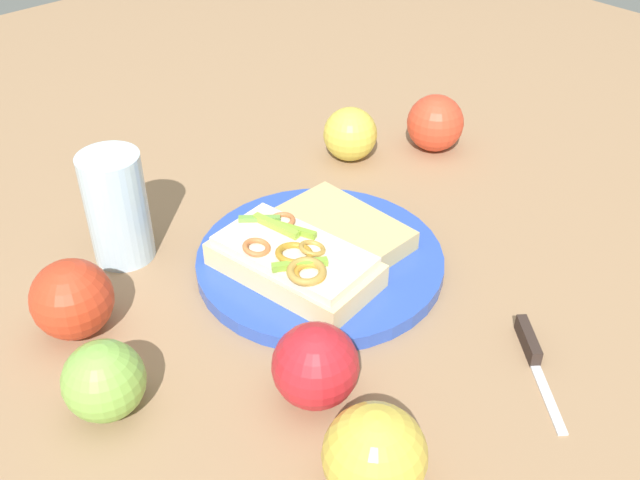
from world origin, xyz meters
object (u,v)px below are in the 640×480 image
plate (320,261)px  drinking_glass (117,208)px  apple_0 (315,366)px  apple_4 (350,134)px  knife (533,353)px  apple_1 (104,381)px  apple_5 (435,123)px  bread_slice_side (344,229)px  apple_3 (375,455)px  apple_2 (72,299)px  sandwich (294,261)px

plate → drinking_glass: drinking_glass is taller
apple_0 → apple_4: (0.32, 0.28, -0.00)m
knife → apple_1: bearing=-84.6°
apple_4 → apple_5: (0.10, -0.06, 0.00)m
apple_4 → bread_slice_side: bearing=-136.3°
apple_0 → apple_3: size_ratio=0.94×
bread_slice_side → apple_0: apple_0 is taller
bread_slice_side → apple_4: 0.20m
apple_2 → apple_0: bearing=-62.8°
apple_1 → apple_5: bearing=11.2°
apple_2 → apple_4: bearing=7.9°
sandwich → apple_3: (-0.12, -0.23, 0.01)m
bread_slice_side → apple_1: size_ratio=2.04×
apple_1 → apple_3: (0.11, -0.21, 0.01)m
bread_slice_side → knife: (0.01, -0.24, -0.02)m
sandwich → apple_1: 0.23m
plate → apple_2: apple_2 is taller
apple_2 → apple_5: 0.53m
apple_3 → bread_slice_side: bearing=50.1°
apple_2 → apple_4: size_ratio=1.10×
bread_slice_side → drinking_glass: size_ratio=1.15×
drinking_glass → knife: size_ratio=1.15×
sandwich → apple_4: 0.28m
apple_4 → drinking_glass: size_ratio=0.57×
sandwich → apple_1: size_ratio=2.60×
plate → drinking_glass: 0.22m
sandwich → apple_0: size_ratio=2.42×
apple_2 → apple_3: bearing=-75.6°
sandwich → apple_3: size_ratio=2.28×
plate → apple_2: bearing=160.3°
apple_2 → apple_1: bearing=-104.5°
knife → sandwich: bearing=-118.5°
bread_slice_side → apple_2: bearing=72.5°
apple_3 → knife: bearing=-0.8°
apple_1 → knife: 0.39m
apple_2 → apple_3: 0.33m
apple_5 → drinking_glass: drinking_glass is taller
bread_slice_side → apple_0: (-0.17, -0.14, 0.01)m
apple_3 → apple_4: apple_3 is taller
bread_slice_side → apple_2: (-0.28, 0.08, 0.01)m
plate → apple_1: (-0.27, -0.02, 0.03)m
apple_1 → apple_2: 0.11m
bread_slice_side → apple_2: size_ratio=1.84×
plate → apple_1: bearing=-175.0°
apple_1 → drinking_glass: drinking_glass is taller
bread_slice_side → apple_4: bearing=-48.1°
plate → knife: knife is taller
apple_0 → knife: (0.18, -0.10, -0.03)m
apple_0 → apple_2: size_ratio=0.97×
knife → apple_5: bearing=-177.4°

